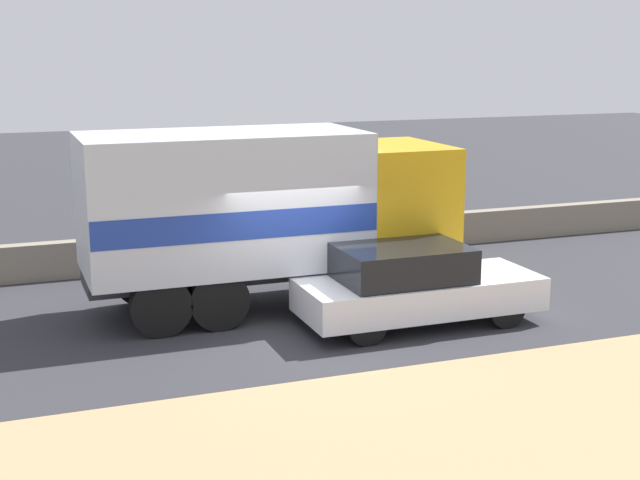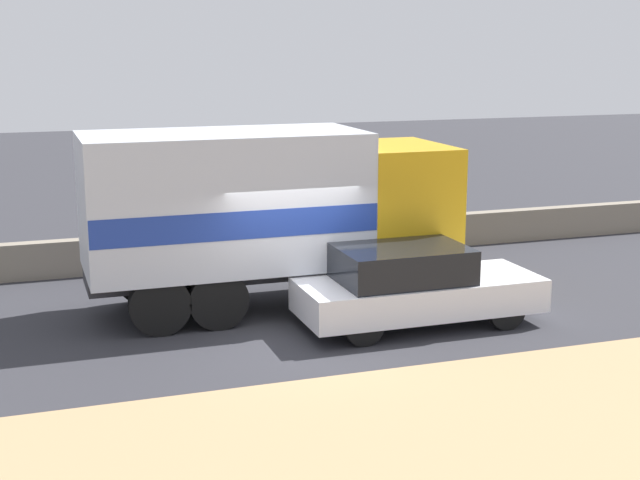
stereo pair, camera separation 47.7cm
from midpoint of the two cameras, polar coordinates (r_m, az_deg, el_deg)
The scene contains 5 objects.
ground_plane at distance 15.81m, azimuth -0.06°, elevation -6.07°, with size 80.00×80.00×0.00m, color #2D2D33.
dirt_shoulder_foreground at distance 11.16m, azimuth 9.32°, elevation -14.40°, with size 60.00×6.68×0.04m.
stone_wall_backdrop at distance 20.84m, azimuth -4.97°, elevation -0.39°, with size 60.00×0.35×0.81m.
box_truck at distance 17.01m, azimuth -2.74°, elevation 2.03°, with size 7.05×2.49×3.43m.
car_hatchback at distance 16.23m, azimuth 6.85°, elevation -2.93°, with size 4.43×1.74×1.49m.
Camera 2 is at (-4.60, -14.27, 5.04)m, focal length 50.00 mm.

